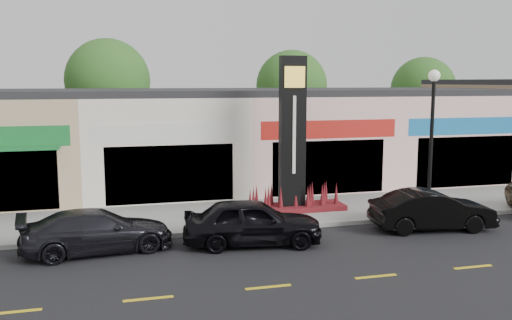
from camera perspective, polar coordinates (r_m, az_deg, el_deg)
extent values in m
plane|color=black|center=(16.88, -1.52, -9.62)|extent=(120.00, 120.00, 0.00)
cube|color=gray|center=(20.95, -4.22, -5.86)|extent=(52.00, 4.30, 0.15)
cube|color=gray|center=(18.82, -2.97, -7.49)|extent=(52.00, 0.20, 0.15)
cube|color=tan|center=(27.75, -24.62, 1.45)|extent=(7.00, 10.00, 4.50)
cube|color=#262628|center=(27.60, -24.92, 6.40)|extent=(7.00, 10.00, 0.30)
cube|color=beige|center=(27.39, -10.05, 2.00)|extent=(7.00, 10.00, 4.50)
cube|color=#262628|center=(27.24, -10.18, 7.02)|extent=(7.00, 10.00, 0.30)
cube|color=black|center=(22.62, -9.00, -1.46)|extent=(5.25, 0.10, 2.40)
cube|color=silver|center=(22.40, -9.10, 2.83)|extent=(6.30, 0.12, 0.80)
cube|color=beige|center=(28.79, 3.99, 2.40)|extent=(7.00, 10.00, 4.50)
cube|color=#262628|center=(28.64, 4.03, 7.18)|extent=(7.00, 10.00, 0.30)
cube|color=black|center=(24.29, 7.67, -0.77)|extent=(5.25, 0.10, 2.40)
cube|color=red|center=(24.08, 7.74, 3.23)|extent=(6.30, 0.12, 0.80)
cube|color=beige|center=(31.70, 16.09, 2.64)|extent=(7.00, 10.00, 4.50)
cube|color=#262628|center=(31.57, 16.26, 6.97)|extent=(7.00, 10.00, 0.30)
cube|color=black|center=(27.68, 21.21, -0.15)|extent=(5.25, 0.10, 2.40)
cube|color=#1A72B6|center=(27.50, 21.40, 3.36)|extent=(6.30, 0.12, 0.80)
cylinder|color=#382619|center=(35.34, -15.11, 2.12)|extent=(0.36, 0.36, 3.15)
sphere|color=#24591B|center=(35.15, -15.33, 8.06)|extent=(5.20, 5.20, 5.20)
cylinder|color=#382619|center=(37.20, 3.72, 2.55)|extent=(0.36, 0.36, 2.97)
sphere|color=#24591B|center=(37.02, 3.77, 7.81)|extent=(4.80, 4.80, 4.80)
cylinder|color=#382619|center=(41.43, 16.99, 2.67)|extent=(0.36, 0.36, 2.80)
sphere|color=#24591B|center=(41.26, 17.18, 7.15)|extent=(4.60, 4.60, 4.60)
cylinder|color=black|center=(22.09, 17.66, -4.90)|extent=(0.32, 0.32, 0.30)
cylinder|color=black|center=(21.67, 17.95, 1.55)|extent=(0.14, 0.14, 5.00)
sphere|color=silver|center=(21.54, 18.26, 8.44)|extent=(0.44, 0.44, 0.44)
cube|color=#51140D|center=(21.49, 3.77, -5.02)|extent=(4.20, 1.30, 0.20)
cube|color=black|center=(21.02, 3.85, 2.70)|extent=(1.00, 0.40, 6.00)
cube|color=yellow|center=(20.71, 4.10, 8.71)|extent=(0.80, 0.05, 0.80)
cube|color=silver|center=(20.81, 4.04, 2.64)|extent=(0.12, 0.04, 3.00)
imported|color=black|center=(17.36, -16.37, -7.18)|extent=(2.44, 4.75, 1.32)
imported|color=black|center=(17.35, -0.37, -6.53)|extent=(2.36, 4.61, 1.50)
imported|color=black|center=(20.07, 18.05, -5.05)|extent=(1.99, 4.41, 1.40)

